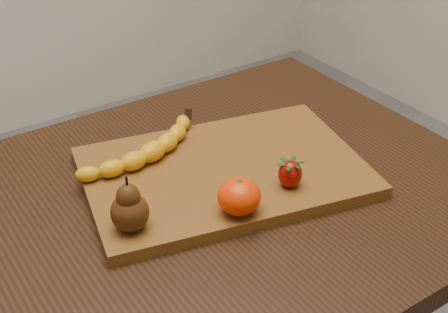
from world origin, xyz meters
TOP-DOWN VIEW (x-y plane):
  - table at (0.00, 0.00)m, footprint 1.00×0.70m
  - cutting_board at (0.09, 0.02)m, footprint 0.51×0.39m
  - banana at (0.01, 0.11)m, footprint 0.22×0.11m
  - pear at (-0.10, -0.03)m, footprint 0.06×0.06m
  - mandarin at (0.05, -0.09)m, footprint 0.08×0.08m
  - strawberry at (0.15, -0.08)m, footprint 0.05×0.05m

SIDE VIEW (x-z plane):
  - table at x=0.00m, z-range 0.28..1.04m
  - cutting_board at x=0.09m, z-range 0.76..0.78m
  - banana at x=0.01m, z-range 0.78..0.81m
  - strawberry at x=0.15m, z-range 0.78..0.83m
  - mandarin at x=0.05m, z-range 0.78..0.83m
  - pear at x=-0.10m, z-range 0.78..0.87m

